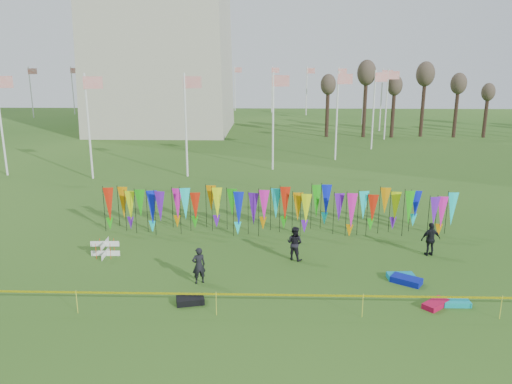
{
  "coord_description": "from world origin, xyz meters",
  "views": [
    {
      "loc": [
        -0.22,
        -17.4,
        8.84
      ],
      "look_at": [
        -0.89,
        6.0,
        2.69
      ],
      "focal_mm": 35.0,
      "sensor_mm": 36.0,
      "label": 1
    }
  ],
  "objects_px": {
    "box_kite": "(105,249)",
    "kite_bag_black": "(190,300)",
    "person_left": "(199,265)",
    "kite_bag_red": "(436,304)",
    "person_mid": "(295,243)",
    "kite_bag_blue": "(406,280)",
    "person_right": "(431,239)",
    "kite_bag_teal": "(456,303)",
    "kite_bag_turquoise": "(401,276)"
  },
  "relations": [
    {
      "from": "person_mid",
      "to": "kite_bag_red",
      "type": "height_order",
      "value": "person_mid"
    },
    {
      "from": "person_mid",
      "to": "kite_bag_blue",
      "type": "xyz_separation_m",
      "value": [
        4.49,
        -2.39,
        -0.67
      ]
    },
    {
      "from": "kite_bag_red",
      "to": "kite_bag_black",
      "type": "bearing_deg",
      "value": 179.99
    },
    {
      "from": "kite_bag_turquoise",
      "to": "kite_bag_teal",
      "type": "relative_size",
      "value": 1.09
    },
    {
      "from": "kite_bag_blue",
      "to": "kite_bag_teal",
      "type": "xyz_separation_m",
      "value": [
        1.35,
        -1.89,
        -0.03
      ]
    },
    {
      "from": "box_kite",
      "to": "kite_bag_red",
      "type": "distance_m",
      "value": 14.6
    },
    {
      "from": "kite_bag_blue",
      "to": "person_mid",
      "type": "bearing_deg",
      "value": 151.92
    },
    {
      "from": "kite_bag_black",
      "to": "kite_bag_teal",
      "type": "distance_m",
      "value": 9.96
    },
    {
      "from": "person_right",
      "to": "kite_bag_turquoise",
      "type": "distance_m",
      "value": 3.42
    },
    {
      "from": "box_kite",
      "to": "kite_bag_teal",
      "type": "bearing_deg",
      "value": -16.83
    },
    {
      "from": "person_mid",
      "to": "kite_bag_teal",
      "type": "xyz_separation_m",
      "value": [
        5.84,
        -4.29,
        -0.7
      ]
    },
    {
      "from": "person_mid",
      "to": "person_right",
      "type": "bearing_deg",
      "value": -143.68
    },
    {
      "from": "box_kite",
      "to": "kite_bag_blue",
      "type": "distance_m",
      "value": 13.55
    },
    {
      "from": "person_left",
      "to": "kite_bag_black",
      "type": "xyz_separation_m",
      "value": [
        -0.09,
        -1.78,
        -0.65
      ]
    },
    {
      "from": "person_left",
      "to": "kite_bag_blue",
      "type": "bearing_deg",
      "value": 157.74
    },
    {
      "from": "kite_bag_black",
      "to": "person_mid",
      "type": "bearing_deg",
      "value": 46.95
    },
    {
      "from": "person_mid",
      "to": "kite_bag_teal",
      "type": "relative_size",
      "value": 1.59
    },
    {
      "from": "box_kite",
      "to": "person_mid",
      "type": "xyz_separation_m",
      "value": [
        8.82,
        -0.14,
        0.42
      ]
    },
    {
      "from": "box_kite",
      "to": "kite_bag_red",
      "type": "relative_size",
      "value": 0.68
    },
    {
      "from": "person_mid",
      "to": "kite_bag_black",
      "type": "height_order",
      "value": "person_mid"
    },
    {
      "from": "person_left",
      "to": "person_right",
      "type": "height_order",
      "value": "person_right"
    },
    {
      "from": "kite_bag_red",
      "to": "kite_bag_black",
      "type": "xyz_separation_m",
      "value": [
        -9.17,
        0.0,
        0.02
      ]
    },
    {
      "from": "person_right",
      "to": "kite_bag_black",
      "type": "xyz_separation_m",
      "value": [
        -10.49,
        -5.1,
        -0.68
      ]
    },
    {
      "from": "kite_bag_teal",
      "to": "person_left",
      "type": "bearing_deg",
      "value": 170.44
    },
    {
      "from": "box_kite",
      "to": "person_mid",
      "type": "height_order",
      "value": "person_mid"
    },
    {
      "from": "person_mid",
      "to": "kite_bag_teal",
      "type": "distance_m",
      "value": 7.28
    },
    {
      "from": "person_left",
      "to": "kite_bag_blue",
      "type": "distance_m",
      "value": 8.55
    },
    {
      "from": "kite_bag_teal",
      "to": "kite_bag_black",
      "type": "bearing_deg",
      "value": -179.3
    },
    {
      "from": "kite_bag_red",
      "to": "person_left",
      "type": "bearing_deg",
      "value": 168.88
    },
    {
      "from": "person_left",
      "to": "kite_bag_black",
      "type": "bearing_deg",
      "value": 63.27
    },
    {
      "from": "person_left",
      "to": "box_kite",
      "type": "bearing_deg",
      "value": -53.89
    },
    {
      "from": "person_mid",
      "to": "kite_bag_red",
      "type": "relative_size",
      "value": 1.43
    },
    {
      "from": "box_kite",
      "to": "kite_bag_black",
      "type": "xyz_separation_m",
      "value": [
        4.7,
        -4.56,
        -0.26
      ]
    },
    {
      "from": "person_right",
      "to": "kite_bag_teal",
      "type": "bearing_deg",
      "value": 73.35
    },
    {
      "from": "kite_bag_turquoise",
      "to": "kite_bag_red",
      "type": "distance_m",
      "value": 2.53
    },
    {
      "from": "kite_bag_blue",
      "to": "kite_bag_black",
      "type": "relative_size",
      "value": 1.16
    },
    {
      "from": "person_mid",
      "to": "box_kite",
      "type": "bearing_deg",
      "value": 29.15
    },
    {
      "from": "box_kite",
      "to": "kite_bag_red",
      "type": "height_order",
      "value": "box_kite"
    },
    {
      "from": "person_left",
      "to": "person_mid",
      "type": "distance_m",
      "value": 4.81
    },
    {
      "from": "kite_bag_turquoise",
      "to": "box_kite",
      "type": "bearing_deg",
      "value": 170.83
    },
    {
      "from": "kite_bag_teal",
      "to": "person_right",
      "type": "bearing_deg",
      "value": 83.92
    },
    {
      "from": "box_kite",
      "to": "kite_bag_black",
      "type": "bearing_deg",
      "value": -44.12
    },
    {
      "from": "person_right",
      "to": "kite_bag_black",
      "type": "distance_m",
      "value": 11.68
    },
    {
      "from": "box_kite",
      "to": "kite_bag_black",
      "type": "relative_size",
      "value": 0.74
    },
    {
      "from": "kite_bag_blue",
      "to": "kite_bag_black",
      "type": "distance_m",
      "value": 8.84
    },
    {
      "from": "person_mid",
      "to": "person_right",
      "type": "height_order",
      "value": "person_right"
    },
    {
      "from": "person_left",
      "to": "kite_bag_red",
      "type": "distance_m",
      "value": 9.28
    },
    {
      "from": "kite_bag_turquoise",
      "to": "kite_bag_black",
      "type": "bearing_deg",
      "value": -164.02
    },
    {
      "from": "kite_bag_turquoise",
      "to": "kite_bag_teal",
      "type": "distance_m",
      "value": 2.74
    },
    {
      "from": "kite_bag_red",
      "to": "kite_bag_teal",
      "type": "relative_size",
      "value": 1.11
    }
  ]
}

